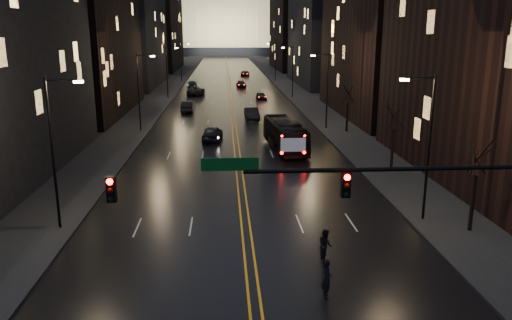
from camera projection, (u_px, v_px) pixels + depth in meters
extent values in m
plane|color=black|center=(256.00, 316.00, 20.59)|extent=(900.00, 900.00, 0.00)
cube|color=black|center=(228.00, 72.00, 146.22)|extent=(20.00, 320.00, 0.02)
cube|color=black|center=(180.00, 72.00, 145.33)|extent=(8.00, 320.00, 0.16)
cube|color=black|center=(275.00, 71.00, 147.07)|extent=(8.00, 320.00, 0.16)
cube|color=orange|center=(228.00, 72.00, 146.22)|extent=(0.62, 320.00, 0.01)
cube|color=black|center=(77.00, 12.00, 67.98)|extent=(12.00, 30.00, 28.00)
cube|color=black|center=(129.00, 39.00, 105.70)|extent=(12.00, 34.00, 20.00)
cube|color=black|center=(158.00, 30.00, 151.59)|extent=(12.00, 40.00, 24.00)
cube|color=black|center=(512.00, 23.00, 38.23)|extent=(12.00, 26.00, 24.00)
cube|color=black|center=(326.00, 24.00, 107.57)|extent=(12.00, 34.00, 26.00)
cube|color=black|center=(295.00, 33.00, 154.45)|extent=(12.00, 40.00, 22.00)
cube|color=black|center=(225.00, 50.00, 261.70)|extent=(90.00, 50.00, 4.00)
cube|color=#FFE493|center=(225.00, 23.00, 258.21)|extent=(80.00, 36.00, 24.00)
cylinder|color=black|center=(397.00, 169.00, 19.38)|extent=(12.00, 0.18, 0.18)
cube|color=black|center=(111.00, 189.00, 18.85)|extent=(0.35, 0.30, 1.00)
cube|color=black|center=(346.00, 185.00, 19.41)|extent=(0.35, 0.30, 1.00)
sphere|color=#FF0705|center=(110.00, 182.00, 18.59)|extent=(0.24, 0.24, 0.24)
sphere|color=#FF0705|center=(347.00, 177.00, 19.15)|extent=(0.24, 0.24, 0.24)
cube|color=#053F14|center=(230.00, 164.00, 18.90)|extent=(2.20, 0.06, 0.50)
cylinder|color=black|center=(429.00, 150.00, 29.81)|extent=(0.16, 0.16, 9.00)
cylinder|color=black|center=(420.00, 78.00, 28.69)|extent=(1.80, 0.10, 0.10)
cube|color=#F4C592|center=(404.00, 80.00, 28.66)|extent=(0.50, 0.25, 0.15)
cylinder|color=black|center=(53.00, 156.00, 28.44)|extent=(0.16, 0.16, 9.00)
cylinder|color=black|center=(62.00, 80.00, 27.43)|extent=(1.80, 0.10, 0.10)
cube|color=#F4C592|center=(78.00, 82.00, 27.51)|extent=(0.50, 0.25, 0.15)
cylinder|color=black|center=(327.00, 92.00, 58.81)|extent=(0.16, 0.16, 9.00)
cylinder|color=black|center=(321.00, 55.00, 57.68)|extent=(1.80, 0.10, 0.10)
cube|color=#F4C592|center=(313.00, 56.00, 57.65)|extent=(0.50, 0.25, 0.15)
cylinder|color=black|center=(139.00, 93.00, 57.44)|extent=(0.16, 0.16, 9.00)
cylinder|color=black|center=(144.00, 55.00, 56.42)|extent=(1.80, 0.10, 0.10)
cube|color=#F4C592|center=(153.00, 56.00, 56.50)|extent=(0.50, 0.25, 0.15)
cylinder|color=black|center=(293.00, 72.00, 87.80)|extent=(0.16, 0.16, 9.00)
cylinder|color=black|center=(288.00, 47.00, 86.67)|extent=(1.80, 0.10, 0.10)
cube|color=#F4C592|center=(283.00, 48.00, 86.64)|extent=(0.50, 0.25, 0.15)
cylinder|color=black|center=(167.00, 73.00, 86.43)|extent=(0.16, 0.16, 9.00)
cylinder|color=black|center=(171.00, 47.00, 85.41)|extent=(1.80, 0.10, 0.10)
cube|color=#F4C592|center=(176.00, 48.00, 85.50)|extent=(0.50, 0.25, 0.15)
cylinder|color=black|center=(275.00, 62.00, 116.79)|extent=(0.16, 0.16, 9.00)
cylinder|color=black|center=(272.00, 43.00, 115.67)|extent=(1.80, 0.10, 0.10)
cube|color=#F4C592|center=(268.00, 44.00, 115.63)|extent=(0.50, 0.25, 0.15)
cylinder|color=black|center=(181.00, 62.00, 115.42)|extent=(0.16, 0.16, 9.00)
cylinder|color=black|center=(184.00, 43.00, 114.41)|extent=(1.80, 0.10, 0.10)
cube|color=#F4C592|center=(188.00, 44.00, 114.49)|extent=(0.50, 0.25, 0.15)
cylinder|color=black|center=(472.00, 204.00, 28.69)|extent=(0.24, 0.24, 3.50)
cylinder|color=black|center=(392.00, 149.00, 42.22)|extent=(0.24, 0.24, 3.50)
cylinder|color=black|center=(347.00, 118.00, 57.68)|extent=(0.24, 0.24, 3.50)
imported|color=black|center=(285.00, 135.00, 49.41)|extent=(3.50, 10.77, 2.95)
imported|color=black|center=(212.00, 133.00, 53.67)|extent=(2.43, 4.92, 1.61)
imported|color=black|center=(187.00, 106.00, 72.95)|extent=(1.77, 4.86, 1.59)
imported|color=black|center=(196.00, 91.00, 92.18)|extent=(3.31, 6.09, 1.62)
imported|color=black|center=(192.00, 84.00, 104.43)|extent=(2.40, 5.16, 1.46)
imported|color=black|center=(252.00, 114.00, 66.44)|extent=(1.94, 4.91, 1.59)
imported|color=black|center=(261.00, 96.00, 85.74)|extent=(1.76, 4.06, 1.37)
imported|color=black|center=(241.00, 84.00, 105.30)|extent=(2.16, 4.62, 1.30)
imported|color=black|center=(245.00, 73.00, 132.66)|extent=(2.41, 4.99, 1.37)
imported|color=black|center=(327.00, 279.00, 21.78)|extent=(0.45, 0.68, 1.84)
imported|color=black|center=(325.00, 245.00, 25.45)|extent=(0.60, 0.88, 1.67)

